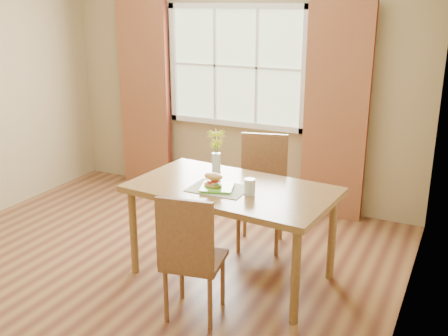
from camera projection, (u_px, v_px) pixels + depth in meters
name	position (u px, v px, depth m)	size (l,w,h in m)	color
room	(137.00, 112.00, 4.13)	(4.24, 3.84, 2.74)	brown
window	(236.00, 67.00, 5.69)	(1.62, 0.06, 1.32)	#A6BC8E
curtain_left	(145.00, 96.00, 6.21)	(0.65, 0.08, 2.20)	maroon
curtain_right	(336.00, 114.00, 5.25)	(0.65, 0.08, 2.20)	maroon
dining_table	(232.00, 196.00, 4.16)	(1.67, 1.03, 0.78)	olive
chair_near	(190.00, 253.00, 3.61)	(0.47, 0.47, 0.96)	brown
chair_far	(262.00, 185.00, 4.82)	(0.52, 0.52, 1.03)	brown
placemat	(219.00, 189.00, 4.09)	(0.45, 0.33, 0.01)	#BABFA2
plate	(217.00, 188.00, 4.08)	(0.25, 0.25, 0.01)	#6BD735
croissant_sandwich	(213.00, 180.00, 4.06)	(0.17, 0.13, 0.12)	gold
water_glass	(250.00, 187.00, 3.95)	(0.08, 0.08, 0.13)	silver
flower_vase	(216.00, 148.00, 4.37)	(0.15, 0.15, 0.38)	silver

